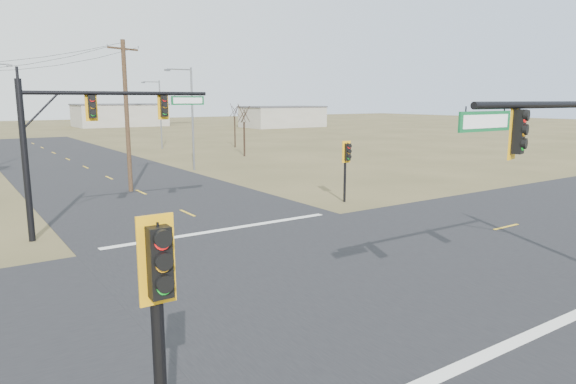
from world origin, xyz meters
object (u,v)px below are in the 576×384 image
(utility_pole_near, at_px, (127,115))
(mast_arm_far, at_px, (92,124))
(streetlight_b, at_px, (159,111))
(pedestal_signal_ne, at_px, (347,157))
(bare_tree_d, at_px, (234,110))
(streetlight_a, at_px, (190,113))
(bare_tree_c, at_px, (244,113))
(pedestal_signal_sw, at_px, (160,302))

(utility_pole_near, bearing_deg, mast_arm_far, -115.11)
(utility_pole_near, distance_m, streetlight_b, 31.99)
(pedestal_signal_ne, bearing_deg, bare_tree_d, 84.27)
(streetlight_b, bearing_deg, bare_tree_d, -46.28)
(mast_arm_far, bearing_deg, streetlight_b, 70.13)
(streetlight_a, xyz_separation_m, bare_tree_c, (9.71, 7.56, -0.28))
(mast_arm_far, bearing_deg, utility_pole_near, 69.34)
(streetlight_b, xyz_separation_m, bare_tree_d, (8.96, -3.75, 0.03))
(utility_pole_near, bearing_deg, streetlight_b, 65.95)
(bare_tree_d, bearing_deg, mast_arm_far, -126.93)
(streetlight_b, relative_size, bare_tree_c, 1.42)
(pedestal_signal_ne, xyz_separation_m, bare_tree_d, (12.03, 36.80, 2.06))
(utility_pole_near, bearing_deg, bare_tree_c, 40.84)
(mast_arm_far, relative_size, pedestal_signal_ne, 2.32)
(pedestal_signal_sw, relative_size, utility_pole_near, 0.46)
(utility_pole_near, xyz_separation_m, streetlight_b, (13.03, 29.21, -0.41))
(pedestal_signal_ne, bearing_deg, mast_arm_far, -172.41)
(streetlight_b, relative_size, bare_tree_d, 1.43)
(pedestal_signal_sw, distance_m, streetlight_b, 61.44)
(pedestal_signal_sw, relative_size, streetlight_b, 0.55)
(streetlight_b, height_order, bare_tree_c, streetlight_b)
(pedestal_signal_ne, xyz_separation_m, bare_tree_c, (7.76, 26.67, 1.97))
(streetlight_a, distance_m, streetlight_b, 22.03)
(pedestal_signal_ne, relative_size, bare_tree_c, 0.63)
(mast_arm_far, height_order, pedestal_signal_sw, mast_arm_far)
(pedestal_signal_ne, xyz_separation_m, utility_pole_near, (-9.96, 11.35, 2.45))
(streetlight_a, bearing_deg, pedestal_signal_ne, -102.96)
(streetlight_a, bearing_deg, bare_tree_c, 19.13)
(mast_arm_far, bearing_deg, bare_tree_c, 53.01)
(streetlight_b, bearing_deg, streetlight_a, -126.75)
(pedestal_signal_ne, bearing_deg, pedestal_signal_sw, -124.58)
(mast_arm_far, bearing_deg, pedestal_signal_sw, -96.53)
(pedestal_signal_ne, relative_size, pedestal_signal_sw, 0.81)
(mast_arm_far, relative_size, utility_pole_near, 0.87)
(streetlight_a, bearing_deg, mast_arm_far, -144.30)
(streetlight_b, distance_m, bare_tree_c, 14.66)
(bare_tree_c, bearing_deg, utility_pole_near, -139.16)
(mast_arm_far, height_order, bare_tree_d, mast_arm_far)
(mast_arm_far, bearing_deg, streetlight_a, 58.94)
(pedestal_signal_sw, bearing_deg, bare_tree_d, 61.62)
(streetlight_a, bearing_deg, pedestal_signal_sw, -133.06)
(utility_pole_near, xyz_separation_m, streetlight_a, (8.01, 7.76, -0.19))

